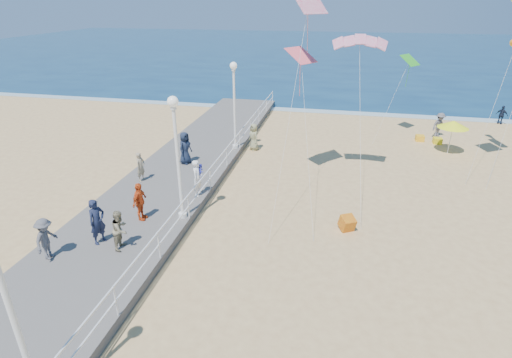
% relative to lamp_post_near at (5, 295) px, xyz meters
% --- Properties ---
extents(ground, '(160.00, 160.00, 0.00)m').
position_rel_lamp_post_near_xyz_m(ground, '(5.35, 9.00, -3.66)').
color(ground, '#D8B271').
rests_on(ground, ground).
extents(ocean, '(160.00, 90.00, 0.05)m').
position_rel_lamp_post_near_xyz_m(ocean, '(5.35, 74.00, -3.65)').
color(ocean, '#0D2E4F').
rests_on(ocean, ground).
extents(surf_line, '(160.00, 1.20, 0.04)m').
position_rel_lamp_post_near_xyz_m(surf_line, '(5.35, 29.50, -3.63)').
color(surf_line, silver).
rests_on(surf_line, ground).
extents(boardwalk, '(5.00, 44.00, 0.40)m').
position_rel_lamp_post_near_xyz_m(boardwalk, '(-2.15, 9.00, -3.46)').
color(boardwalk, slate).
rests_on(boardwalk, ground).
extents(railing, '(0.05, 42.00, 0.55)m').
position_rel_lamp_post_near_xyz_m(railing, '(0.30, 9.00, -2.41)').
color(railing, white).
rests_on(railing, boardwalk).
extents(lamp_post_near, '(0.44, 0.44, 5.32)m').
position_rel_lamp_post_near_xyz_m(lamp_post_near, '(0.00, 0.00, 0.00)').
color(lamp_post_near, white).
rests_on(lamp_post_near, boardwalk).
extents(lamp_post_mid, '(0.44, 0.44, 5.32)m').
position_rel_lamp_post_near_xyz_m(lamp_post_mid, '(0.00, 9.00, 0.00)').
color(lamp_post_mid, white).
rests_on(lamp_post_mid, boardwalk).
extents(lamp_post_far, '(0.44, 0.44, 5.32)m').
position_rel_lamp_post_near_xyz_m(lamp_post_far, '(0.00, 18.00, 0.00)').
color(lamp_post_far, white).
rests_on(lamp_post_far, boardwalk).
extents(woman_holding_toddler, '(0.50, 0.70, 1.79)m').
position_rel_lamp_post_near_xyz_m(woman_holding_toddler, '(-0.05, 11.18, -2.36)').
color(woman_holding_toddler, white).
rests_on(woman_holding_toddler, boardwalk).
extents(toddler_held, '(0.31, 0.38, 0.72)m').
position_rel_lamp_post_near_xyz_m(toddler_held, '(0.10, 11.33, -2.05)').
color(toddler_held, '#363ECB').
rests_on(toddler_held, boardwalk).
extents(spectator_0, '(0.66, 0.79, 1.85)m').
position_rel_lamp_post_near_xyz_m(spectator_0, '(-2.41, 6.47, -2.34)').
color(spectator_0, '#1A2039').
rests_on(spectator_0, boardwalk).
extents(spectator_1, '(0.63, 0.79, 1.58)m').
position_rel_lamp_post_near_xyz_m(spectator_1, '(-1.38, 6.33, -2.47)').
color(spectator_1, gray).
rests_on(spectator_1, boardwalk).
extents(spectator_2, '(0.67, 1.09, 1.63)m').
position_rel_lamp_post_near_xyz_m(spectator_2, '(-3.66, 5.15, -2.45)').
color(spectator_2, '#525256').
rests_on(spectator_2, boardwalk).
extents(spectator_3, '(0.46, 1.01, 1.70)m').
position_rel_lamp_post_near_xyz_m(spectator_3, '(-1.65, 8.44, -2.41)').
color(spectator_3, '#D74D1A').
rests_on(spectator_3, boardwalk).
extents(spectator_4, '(0.85, 1.05, 1.86)m').
position_rel_lamp_post_near_xyz_m(spectator_4, '(-2.12, 14.90, -2.33)').
color(spectator_4, '#192237').
rests_on(spectator_4, boardwalk).
extents(spectator_6, '(0.46, 0.62, 1.56)m').
position_rel_lamp_post_near_xyz_m(spectator_6, '(-3.49, 12.13, -2.48)').
color(spectator_6, '#9B8B6B').
rests_on(spectator_6, boardwalk).
extents(beach_walker_a, '(1.31, 1.19, 1.76)m').
position_rel_lamp_post_near_xyz_m(beach_walker_a, '(13.33, 24.28, -2.78)').
color(beach_walker_a, '#57555A').
rests_on(beach_walker_a, ground).
extents(beach_walker_b, '(0.91, 0.77, 1.46)m').
position_rel_lamp_post_near_xyz_m(beach_walker_b, '(18.79, 28.73, -2.93)').
color(beach_walker_b, '#161E31').
rests_on(beach_walker_b, ground).
extents(beach_walker_c, '(1.00, 1.02, 1.77)m').
position_rel_lamp_post_near_xyz_m(beach_walker_c, '(1.01, 18.93, -2.77)').
color(beach_walker_c, gray).
rests_on(beach_walker_c, ground).
extents(box_kite, '(0.82, 0.89, 0.74)m').
position_rel_lamp_post_near_xyz_m(box_kite, '(7.05, 10.02, -3.36)').
color(box_kite, '#C43B0B').
rests_on(box_kite, ground).
extents(beach_umbrella, '(1.90, 1.90, 2.14)m').
position_rel_lamp_post_near_xyz_m(beach_umbrella, '(13.35, 20.98, -1.75)').
color(beach_umbrella, white).
rests_on(beach_umbrella, ground).
extents(beach_chair_left, '(0.55, 0.55, 0.40)m').
position_rel_lamp_post_near_xyz_m(beach_chair_left, '(11.95, 23.11, -3.46)').
color(beach_chair_left, yellow).
rests_on(beach_chair_left, ground).
extents(beach_chair_right, '(0.55, 0.55, 0.40)m').
position_rel_lamp_post_near_xyz_m(beach_chair_right, '(13.05, 22.78, -3.46)').
color(beach_chair_right, yellow).
rests_on(beach_chair_right, ground).
extents(kite_parafoil, '(2.60, 0.94, 0.65)m').
position_rel_lamp_post_near_xyz_m(kite_parafoil, '(6.97, 15.32, 3.69)').
color(kite_parafoil, '#D0184E').
extents(kite_diamond_pink, '(1.63, 1.68, 0.68)m').
position_rel_lamp_post_near_xyz_m(kite_diamond_pink, '(4.27, 14.70, 2.96)').
color(kite_diamond_pink, '#FF5D6B').
extents(kite_diamond_green, '(1.49, 1.52, 0.67)m').
position_rel_lamp_post_near_xyz_m(kite_diamond_green, '(10.66, 24.17, 1.62)').
color(kite_diamond_green, green).
extents(kite_diamond_redwhite, '(1.76, 1.78, 1.01)m').
position_rel_lamp_post_near_xyz_m(kite_diamond_redwhite, '(4.56, 14.29, 5.32)').
color(kite_diamond_redwhite, '#CB174A').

